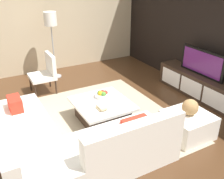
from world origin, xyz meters
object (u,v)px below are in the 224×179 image
(television, at_px, (202,62))
(accent_chair_near, at_px, (46,71))
(ottoman, at_px, (188,125))
(fruit_bowl, at_px, (102,95))
(sectional_couch, at_px, (61,142))
(decorative_ball, at_px, (190,107))
(media_console, at_px, (199,85))
(coffee_table, at_px, (102,111))
(book_stack, at_px, (102,108))
(floor_lamp, at_px, (51,23))

(television, relative_size, accent_chair_near, 1.31)
(ottoman, bearing_deg, fruit_bowl, -143.32)
(sectional_couch, height_order, decorative_ball, sectional_couch)
(media_console, bearing_deg, accent_chair_near, -122.83)
(coffee_table, bearing_deg, decorative_ball, 43.72)
(television, distance_m, decorative_ball, 1.62)
(sectional_couch, relative_size, decorative_ball, 9.12)
(accent_chair_near, bearing_deg, coffee_table, 26.60)
(sectional_couch, distance_m, coffee_table, 1.16)
(sectional_couch, xyz_separation_m, accent_chair_near, (-2.33, 0.47, 0.21))
(ottoman, distance_m, decorative_ball, 0.33)
(coffee_table, bearing_deg, fruit_bowl, 151.15)
(media_console, xyz_separation_m, ottoman, (0.98, -1.26, -0.05))
(coffee_table, relative_size, book_stack, 4.97)
(media_console, distance_m, ottoman, 1.60)
(fruit_bowl, distance_m, book_stack, 0.45)
(coffee_table, xyz_separation_m, book_stack, (0.21, -0.12, 0.21))
(television, bearing_deg, accent_chair_near, -122.82)
(coffee_table, relative_size, decorative_ball, 3.83)
(book_stack, bearing_deg, decorative_ball, 52.96)
(fruit_bowl, relative_size, decorative_ball, 1.06)
(television, height_order, ottoman, television)
(sectional_couch, bearing_deg, floor_lamp, 163.83)
(coffee_table, xyz_separation_m, ottoman, (1.08, 1.04, -0.00))
(book_stack, bearing_deg, television, 92.72)
(decorative_ball, bearing_deg, ottoman, 0.00)
(coffee_table, relative_size, ottoman, 1.45)
(accent_chair_near, distance_m, ottoman, 3.22)
(decorative_ball, bearing_deg, book_stack, -127.04)
(sectional_couch, bearing_deg, ottoman, 76.88)
(accent_chair_near, distance_m, fruit_bowl, 1.66)
(television, bearing_deg, media_console, -90.00)
(ottoman, height_order, book_stack, book_stack)
(coffee_table, height_order, book_stack, book_stack)
(floor_lamp, bearing_deg, book_stack, -0.52)
(fruit_bowl, bearing_deg, book_stack, -28.51)
(media_console, xyz_separation_m, accent_chair_near, (-1.82, -2.82, 0.24))
(accent_chair_near, height_order, floor_lamp, floor_lamp)
(television, bearing_deg, coffee_table, -92.49)
(coffee_table, bearing_deg, floor_lamp, -177.90)
(sectional_couch, bearing_deg, accent_chair_near, 168.68)
(sectional_couch, relative_size, book_stack, 11.84)
(floor_lamp, distance_m, fruit_bowl, 2.49)
(coffee_table, distance_m, decorative_ball, 1.54)
(television, bearing_deg, fruit_bowl, -97.18)
(sectional_couch, xyz_separation_m, ottoman, (0.47, 2.02, -0.08))
(book_stack, bearing_deg, media_console, 92.72)
(television, relative_size, ottoman, 1.62)
(sectional_couch, xyz_separation_m, floor_lamp, (-3.09, 0.90, 1.09))
(media_console, height_order, book_stack, media_console)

